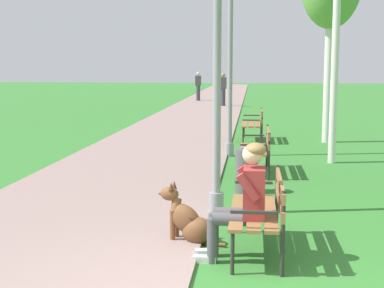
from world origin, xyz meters
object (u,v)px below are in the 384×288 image
(park_bench_far, at_px, (255,122))
(litter_bin, at_px, (247,171))
(park_bench_mid, at_px, (258,146))
(pedestrian_further_distant, at_px, (198,86))
(pedestrian_distant, at_px, (223,89))
(lamp_post_mid, at_px, (230,49))
(person_seated_on_near_bench, at_px, (243,197))
(park_bench_near, at_px, (263,207))
(dog_brown, at_px, (189,221))
(lamp_post_near, at_px, (217,68))

(park_bench_far, bearing_deg, litter_bin, -91.30)
(park_bench_mid, relative_size, pedestrian_further_distant, 0.91)
(pedestrian_further_distant, bearing_deg, litter_bin, -82.41)
(litter_bin, relative_size, pedestrian_distant, 0.42)
(park_bench_far, xyz_separation_m, lamp_post_mid, (-0.57, -2.60, 1.87))
(pedestrian_further_distant, bearing_deg, park_bench_mid, -81.28)
(person_seated_on_near_bench, bearing_deg, park_bench_near, 53.83)
(dog_brown, bearing_deg, park_bench_far, 85.06)
(pedestrian_distant, bearing_deg, person_seated_on_near_bench, -86.36)
(lamp_post_near, height_order, lamp_post_mid, lamp_post_mid)
(dog_brown, distance_m, pedestrian_further_distant, 25.41)
(dog_brown, distance_m, pedestrian_distant, 21.38)
(park_bench_far, relative_size, person_seated_on_near_bench, 1.20)
(dog_brown, xyz_separation_m, lamp_post_near, (0.23, 1.31, 1.73))
(park_bench_near, xyz_separation_m, lamp_post_near, (-0.60, 1.54, 1.48))
(lamp_post_near, bearing_deg, park_bench_near, -68.56)
(lamp_post_mid, bearing_deg, litter_bin, -83.18)
(park_bench_mid, bearing_deg, lamp_post_near, -101.04)
(park_bench_near, bearing_deg, pedestrian_further_distant, 97.20)
(lamp_post_near, relative_size, litter_bin, 5.49)
(park_bench_near, xyz_separation_m, lamp_post_mid, (-0.64, 6.49, 1.87))
(park_bench_near, relative_size, dog_brown, 1.83)
(pedestrian_distant, bearing_deg, dog_brown, -87.95)
(park_bench_near, xyz_separation_m, dog_brown, (-0.83, 0.23, -0.25))
(lamp_post_near, xyz_separation_m, pedestrian_further_distant, (-2.62, 23.99, -1.15))
(lamp_post_mid, bearing_deg, park_bench_near, -84.37)
(park_bench_far, relative_size, lamp_post_mid, 0.32)
(lamp_post_near, distance_m, litter_bin, 2.17)
(dog_brown, height_order, litter_bin, dog_brown)
(park_bench_mid, xyz_separation_m, lamp_post_near, (-0.59, -3.03, 1.48))
(park_bench_near, bearing_deg, lamp_post_mid, 95.63)
(person_seated_on_near_bench, height_order, dog_brown, person_seated_on_near_bench)
(park_bench_near, distance_m, person_seated_on_near_bench, 0.39)
(lamp_post_mid, height_order, litter_bin, lamp_post_mid)
(park_bench_near, distance_m, park_bench_mid, 4.57)
(person_seated_on_near_bench, xyz_separation_m, dog_brown, (-0.63, 0.52, -0.42))
(park_bench_near, xyz_separation_m, person_seated_on_near_bench, (-0.21, -0.28, 0.17))
(park_bench_mid, height_order, park_bench_far, same)
(person_seated_on_near_bench, relative_size, lamp_post_mid, 0.27)
(park_bench_mid, xyz_separation_m, lamp_post_mid, (-0.63, 1.92, 1.87))
(litter_bin, relative_size, pedestrian_further_distant, 0.42)
(pedestrian_further_distant, bearing_deg, park_bench_far, -79.13)
(person_seated_on_near_bench, bearing_deg, lamp_post_mid, 93.65)
(park_bench_mid, relative_size, person_seated_on_near_bench, 1.20)
(dog_brown, xyz_separation_m, pedestrian_distant, (-0.77, 21.36, 0.58))
(dog_brown, relative_size, pedestrian_further_distant, 0.50)
(person_seated_on_near_bench, height_order, lamp_post_near, lamp_post_near)
(lamp_post_mid, relative_size, pedestrian_distant, 2.80)
(person_seated_on_near_bench, relative_size, lamp_post_near, 0.33)
(park_bench_far, bearing_deg, pedestrian_further_distant, 100.87)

